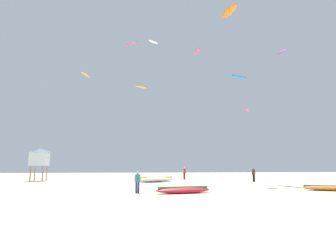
{
  "coord_description": "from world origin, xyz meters",
  "views": [
    {
      "loc": [
        -3.36,
        -13.83,
        2.01
      ],
      "look_at": [
        0.0,
        21.66,
        7.02
      ],
      "focal_mm": 29.71,
      "sensor_mm": 36.0,
      "label": 1
    }
  ],
  "objects_px": {
    "person_foreground": "(137,180)",
    "person_left": "(184,172)",
    "kite_aloft_6": "(247,110)",
    "kite_grounded_near": "(156,180)",
    "person_midground": "(254,173)",
    "lifeguard_tower": "(40,157)",
    "kite_aloft_0": "(198,52)",
    "kite_aloft_3": "(282,52)",
    "kite_aloft_9": "(142,87)",
    "kite_aloft_7": "(229,11)",
    "kite_aloft_8": "(239,77)",
    "kite_aloft_5": "(86,75)",
    "kite_grounded_mid": "(327,188)",
    "kite_aloft_1": "(131,44)",
    "kite_grounded_far": "(183,190)",
    "kite_aloft_4": "(153,42)"
  },
  "relations": [
    {
      "from": "kite_grounded_near",
      "to": "kite_aloft_6",
      "type": "xyz_separation_m",
      "value": [
        18.49,
        17.76,
        12.26
      ]
    },
    {
      "from": "person_midground",
      "to": "kite_grounded_near",
      "type": "xyz_separation_m",
      "value": [
        -11.86,
        0.35,
        -0.68
      ]
    },
    {
      "from": "kite_aloft_3",
      "to": "kite_aloft_6",
      "type": "height_order",
      "value": "kite_aloft_3"
    },
    {
      "from": "kite_aloft_5",
      "to": "kite_grounded_mid",
      "type": "bearing_deg",
      "value": -50.86
    },
    {
      "from": "kite_aloft_3",
      "to": "kite_aloft_8",
      "type": "xyz_separation_m",
      "value": [
        -12.78,
        -13.85,
        -9.34
      ]
    },
    {
      "from": "kite_aloft_0",
      "to": "kite_aloft_9",
      "type": "distance_m",
      "value": 18.73
    },
    {
      "from": "person_left",
      "to": "kite_grounded_far",
      "type": "height_order",
      "value": "person_left"
    },
    {
      "from": "kite_aloft_8",
      "to": "kite_aloft_9",
      "type": "distance_m",
      "value": 19.91
    },
    {
      "from": "kite_grounded_near",
      "to": "kite_aloft_0",
      "type": "height_order",
      "value": "kite_aloft_0"
    },
    {
      "from": "person_midground",
      "to": "kite_aloft_5",
      "type": "bearing_deg",
      "value": 119.42
    },
    {
      "from": "kite_grounded_far",
      "to": "kite_aloft_1",
      "type": "height_order",
      "value": "kite_aloft_1"
    },
    {
      "from": "kite_aloft_7",
      "to": "kite_aloft_1",
      "type": "bearing_deg",
      "value": 130.74
    },
    {
      "from": "kite_aloft_0",
      "to": "kite_grounded_mid",
      "type": "bearing_deg",
      "value": -84.95
    },
    {
      "from": "person_midground",
      "to": "kite_aloft_3",
      "type": "relative_size",
      "value": 0.72
    },
    {
      "from": "kite_grounded_near",
      "to": "person_foreground",
      "type": "bearing_deg",
      "value": -98.91
    },
    {
      "from": "kite_grounded_near",
      "to": "kite_aloft_7",
      "type": "relative_size",
      "value": 1.4
    },
    {
      "from": "kite_grounded_far",
      "to": "lifeguard_tower",
      "type": "xyz_separation_m",
      "value": [
        -16.24,
        17.64,
        2.82
      ]
    },
    {
      "from": "kite_aloft_5",
      "to": "kite_aloft_6",
      "type": "xyz_separation_m",
      "value": [
        30.86,
        -1.06,
        -6.38
      ]
    },
    {
      "from": "kite_grounded_far",
      "to": "kite_aloft_7",
      "type": "xyz_separation_m",
      "value": [
        9.44,
        16.54,
        23.99
      ]
    },
    {
      "from": "person_foreground",
      "to": "kite_grounded_near",
      "type": "bearing_deg",
      "value": -33.53
    },
    {
      "from": "person_midground",
      "to": "kite_aloft_3",
      "type": "bearing_deg",
      "value": 23.0
    },
    {
      "from": "kite_grounded_mid",
      "to": "kite_aloft_4",
      "type": "bearing_deg",
      "value": 117.95
    },
    {
      "from": "kite_grounded_near",
      "to": "kite_aloft_5",
      "type": "distance_m",
      "value": 29.23
    },
    {
      "from": "kite_aloft_8",
      "to": "kite_aloft_9",
      "type": "height_order",
      "value": "kite_aloft_9"
    },
    {
      "from": "person_foreground",
      "to": "kite_grounded_near",
      "type": "height_order",
      "value": "person_foreground"
    },
    {
      "from": "kite_aloft_5",
      "to": "kite_aloft_7",
      "type": "xyz_separation_m",
      "value": [
        23.13,
        -15.4,
        5.28
      ]
    },
    {
      "from": "kite_aloft_0",
      "to": "kite_aloft_3",
      "type": "height_order",
      "value": "kite_aloft_0"
    },
    {
      "from": "person_left",
      "to": "kite_aloft_8",
      "type": "bearing_deg",
      "value": -11.31
    },
    {
      "from": "kite_grounded_far",
      "to": "kite_aloft_4",
      "type": "xyz_separation_m",
      "value": [
        -1.25,
        25.05,
        22.71
      ]
    },
    {
      "from": "kite_grounded_mid",
      "to": "kite_aloft_1",
      "type": "bearing_deg",
      "value": 117.34
    },
    {
      "from": "kite_aloft_9",
      "to": "kite_aloft_7",
      "type": "bearing_deg",
      "value": -35.03
    },
    {
      "from": "kite_aloft_6",
      "to": "kite_aloft_7",
      "type": "height_order",
      "value": "kite_aloft_7"
    },
    {
      "from": "person_foreground",
      "to": "person_left",
      "type": "height_order",
      "value": "person_left"
    },
    {
      "from": "person_left",
      "to": "kite_aloft_0",
      "type": "bearing_deg",
      "value": 123.77
    },
    {
      "from": "kite_grounded_near",
      "to": "lifeguard_tower",
      "type": "height_order",
      "value": "lifeguard_tower"
    },
    {
      "from": "person_midground",
      "to": "lifeguard_tower",
      "type": "bearing_deg",
      "value": 147.46
    },
    {
      "from": "lifeguard_tower",
      "to": "kite_aloft_3",
      "type": "distance_m",
      "value": 41.41
    },
    {
      "from": "person_left",
      "to": "kite_aloft_5",
      "type": "xyz_separation_m",
      "value": [
        -16.71,
        12.96,
        17.96
      ]
    },
    {
      "from": "kite_aloft_1",
      "to": "kite_aloft_6",
      "type": "bearing_deg",
      "value": -7.44
    },
    {
      "from": "person_left",
      "to": "kite_aloft_6",
      "type": "relative_size",
      "value": 0.57
    },
    {
      "from": "kite_aloft_4",
      "to": "kite_aloft_6",
      "type": "height_order",
      "value": "kite_aloft_4"
    },
    {
      "from": "kite_aloft_4",
      "to": "kite_aloft_3",
      "type": "bearing_deg",
      "value": -5.46
    },
    {
      "from": "kite_aloft_4",
      "to": "person_midground",
      "type": "bearing_deg",
      "value": -46.16
    },
    {
      "from": "kite_aloft_1",
      "to": "kite_aloft_0",
      "type": "bearing_deg",
      "value": 5.51
    },
    {
      "from": "person_foreground",
      "to": "kite_aloft_7",
      "type": "relative_size",
      "value": 0.41
    },
    {
      "from": "lifeguard_tower",
      "to": "person_midground",
      "type": "bearing_deg",
      "value": -10.3
    },
    {
      "from": "kite_aloft_0",
      "to": "kite_aloft_4",
      "type": "relative_size",
      "value": 1.8
    },
    {
      "from": "person_left",
      "to": "kite_grounded_near",
      "type": "distance_m",
      "value": 7.32
    },
    {
      "from": "person_foreground",
      "to": "kite_grounded_mid",
      "type": "xyz_separation_m",
      "value": [
        14.85,
        0.23,
        -0.69
      ]
    },
    {
      "from": "person_foreground",
      "to": "kite_aloft_4",
      "type": "relative_size",
      "value": 0.79
    }
  ]
}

